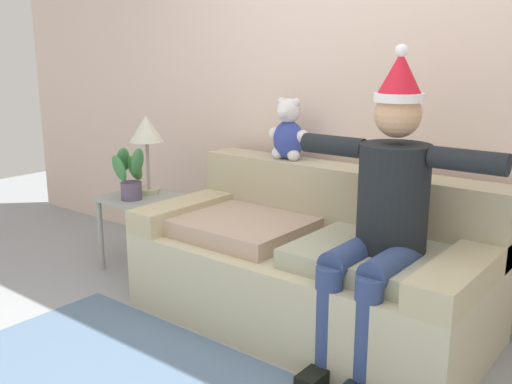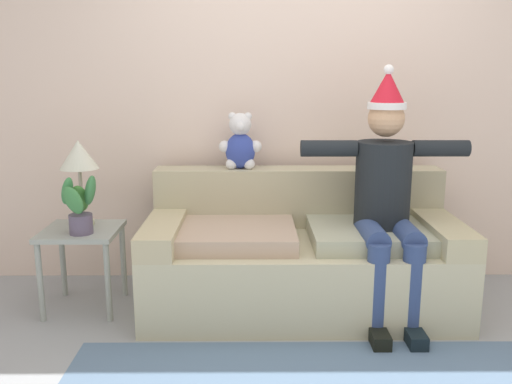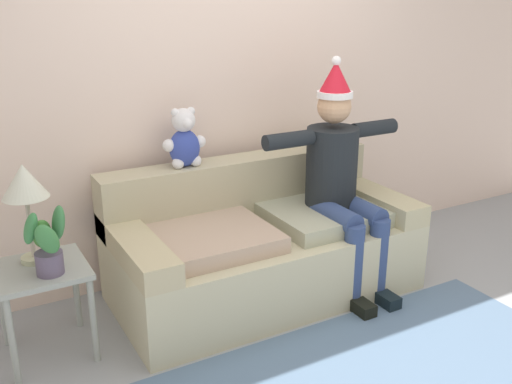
{
  "view_description": "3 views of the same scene",
  "coord_description": "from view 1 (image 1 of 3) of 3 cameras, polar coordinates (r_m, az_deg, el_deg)",
  "views": [
    {
      "loc": [
        1.64,
        -1.57,
        1.49
      ],
      "look_at": [
        -0.24,
        0.79,
        0.75
      ],
      "focal_mm": 40.21,
      "sensor_mm": 36.0,
      "label": 1
    },
    {
      "loc": [
        -0.31,
        -2.37,
        1.48
      ],
      "look_at": [
        -0.29,
        0.9,
        0.77
      ],
      "focal_mm": 38.39,
      "sensor_mm": 36.0,
      "label": 2
    },
    {
      "loc": [
        -1.74,
        -2.04,
        1.91
      ],
      "look_at": [
        -0.14,
        0.82,
        0.77
      ],
      "focal_mm": 40.74,
      "sensor_mm": 36.0,
      "label": 3
    }
  ],
  "objects": [
    {
      "name": "back_wall",
      "position": [
        3.53,
        11.06,
        11.18
      ],
      "size": [
        7.0,
        0.1,
        2.7
      ],
      "primitive_type": "cube",
      "color": "beige",
      "rests_on": "ground_plane"
    },
    {
      "name": "couch",
      "position": [
        3.26,
        5.65,
        -7.2
      ],
      "size": [
        1.94,
        0.95,
        0.85
      ],
      "color": "#C0B894",
      "rests_on": "ground_plane"
    },
    {
      "name": "person_seated",
      "position": [
        2.76,
        12.58,
        -1.64
      ],
      "size": [
        1.02,
        0.77,
        1.53
      ],
      "color": "black",
      "rests_on": "ground_plane"
    },
    {
      "name": "teddy_bear",
      "position": [
        3.55,
        3.23,
        6.0
      ],
      "size": [
        0.29,
        0.17,
        0.38
      ],
      "color": "#32449E",
      "rests_on": "couch"
    },
    {
      "name": "side_table",
      "position": [
        4.07,
        -11.38,
        -1.59
      ],
      "size": [
        0.47,
        0.46,
        0.53
      ],
      "color": "#979D96",
      "rests_on": "ground_plane"
    },
    {
      "name": "table_lamp",
      "position": [
        4.03,
        -10.85,
        5.82
      ],
      "size": [
        0.24,
        0.24,
        0.55
      ],
      "color": "#B4B890",
      "rests_on": "side_table"
    },
    {
      "name": "potted_plant",
      "position": [
        3.92,
        -12.46,
        1.79
      ],
      "size": [
        0.24,
        0.25,
        0.37
      ],
      "color": "#594E65",
      "rests_on": "side_table"
    }
  ]
}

